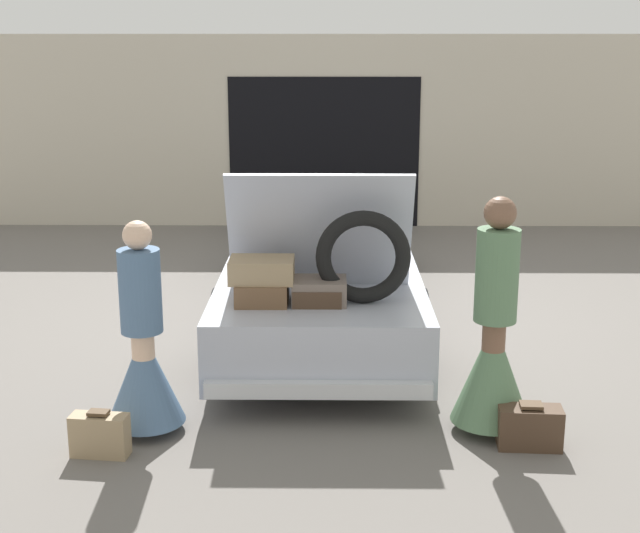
% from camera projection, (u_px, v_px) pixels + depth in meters
% --- Properties ---
extents(ground_plane, '(40.00, 40.00, 0.00)m').
position_uv_depth(ground_plane, '(321.00, 316.00, 9.09)').
color(ground_plane, slate).
extents(garage_wall_back, '(12.00, 0.14, 2.80)m').
position_uv_depth(garage_wall_back, '(324.00, 132.00, 13.12)').
color(garage_wall_back, beige).
rests_on(garage_wall_back, ground_plane).
extents(car, '(1.79, 5.27, 1.75)m').
position_uv_depth(car, '(321.00, 262.00, 8.94)').
color(car, '#B2B7C6').
rests_on(car, ground_plane).
extents(person_left, '(0.56, 0.56, 1.55)m').
position_uv_depth(person_left, '(144.00, 358.00, 6.33)').
color(person_left, beige).
rests_on(person_left, ground_plane).
extents(person_right, '(0.57, 0.57, 1.72)m').
position_uv_depth(person_right, '(493.00, 350.00, 6.31)').
color(person_right, brown).
rests_on(person_right, ground_plane).
extents(suitcase_beside_left_person, '(0.40, 0.20, 0.33)m').
position_uv_depth(suitcase_beside_left_person, '(100.00, 435.00, 6.04)').
color(suitcase_beside_left_person, '#9E8460').
rests_on(suitcase_beside_left_person, ground_plane).
extents(suitcase_beside_right_person, '(0.45, 0.23, 0.33)m').
position_uv_depth(suitcase_beside_right_person, '(530.00, 427.00, 6.16)').
color(suitcase_beside_right_person, '#473323').
rests_on(suitcase_beside_right_person, ground_plane).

